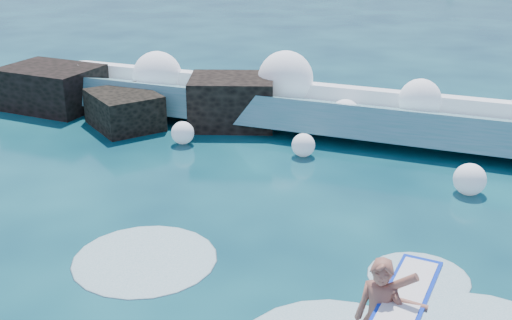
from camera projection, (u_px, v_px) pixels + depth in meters
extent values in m
plane|color=#062737|center=(136.00, 251.00, 11.32)|extent=(200.00, 200.00, 0.00)
cube|color=teal|center=(315.00, 115.00, 17.37)|extent=(16.53, 2.52, 1.38)
cube|color=silver|center=(324.00, 93.00, 17.91)|extent=(16.53, 1.16, 0.64)
cube|color=black|center=(52.00, 91.00, 19.27)|extent=(2.84, 2.21, 1.47)
cube|color=black|center=(125.00, 113.00, 17.62)|extent=(2.58, 2.48, 1.13)
cube|color=black|center=(232.00, 105.00, 17.70)|extent=(2.74, 2.46, 1.59)
cube|color=#0C31CD|center=(403.00, 304.00, 8.23)|extent=(0.77, 2.51, 0.06)
cube|color=white|center=(403.00, 303.00, 8.23)|extent=(0.65, 2.29, 0.06)
sphere|color=white|center=(80.00, 82.00, 19.41)|extent=(1.04, 1.04, 1.04)
sphere|color=white|center=(157.00, 76.00, 19.08)|extent=(1.46, 1.46, 1.46)
sphere|color=white|center=(224.00, 94.00, 18.34)|extent=(1.10, 1.10, 1.10)
sphere|color=white|center=(285.00, 78.00, 17.74)|extent=(1.53, 1.53, 1.53)
sphere|color=white|center=(345.00, 115.00, 16.75)|extent=(0.82, 0.82, 0.82)
sphere|color=white|center=(420.00, 100.00, 16.45)|extent=(1.08, 1.08, 1.08)
sphere|color=white|center=(183.00, 133.00, 16.29)|extent=(0.59, 0.59, 0.59)
sphere|color=white|center=(303.00, 145.00, 15.50)|extent=(0.57, 0.57, 0.57)
sphere|color=white|center=(470.00, 179.00, 13.47)|extent=(0.69, 0.69, 0.69)
ellipsoid|color=silver|center=(145.00, 259.00, 11.05)|extent=(2.51, 2.51, 0.13)
ellipsoid|color=silver|center=(419.00, 277.00, 10.50)|extent=(1.68, 1.68, 0.08)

